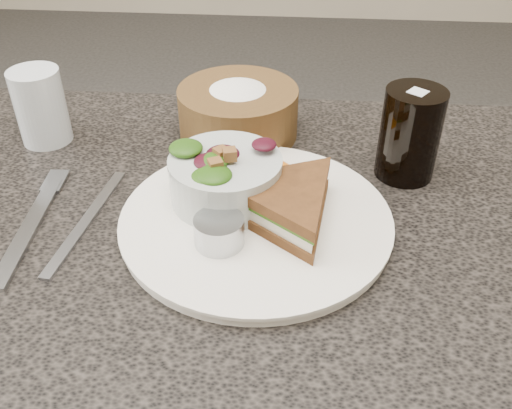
{
  "coord_description": "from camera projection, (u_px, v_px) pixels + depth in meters",
  "views": [
    {
      "loc": [
        0.1,
        -0.49,
        1.16
      ],
      "look_at": [
        0.06,
        0.02,
        0.78
      ],
      "focal_mm": 40.0,
      "sensor_mm": 36.0,
      "label": 1
    }
  ],
  "objects": [
    {
      "name": "dinner_plate",
      "position": [
        256.0,
        221.0,
        0.65
      ],
      "size": [
        0.31,
        0.31,
        0.01
      ],
      "primitive_type": "cylinder",
      "color": "white",
      "rests_on": "dining_table"
    },
    {
      "name": "dressing_ramekin",
      "position": [
        219.0,
        232.0,
        0.6
      ],
      "size": [
        0.07,
        0.07,
        0.03
      ],
      "primitive_type": "cylinder",
      "rotation": [
        0.0,
        0.0,
        -0.25
      ],
      "color": "#A6AAAF",
      "rests_on": "dinner_plate"
    },
    {
      "name": "sandwich",
      "position": [
        285.0,
        204.0,
        0.63
      ],
      "size": [
        0.23,
        0.23,
        0.04
      ],
      "primitive_type": null,
      "rotation": [
        0.0,
        0.0,
        -0.65
      ],
      "color": "#573216",
      "rests_on": "dinner_plate"
    },
    {
      "name": "water_glass",
      "position": [
        41.0,
        107.0,
        0.78
      ],
      "size": [
        0.09,
        0.09,
        0.1
      ],
      "primitive_type": "cylinder",
      "rotation": [
        0.0,
        0.0,
        0.4
      ],
      "color": "silver",
      "rests_on": "dining_table"
    },
    {
      "name": "salad_bowl",
      "position": [
        225.0,
        171.0,
        0.65
      ],
      "size": [
        0.15,
        0.15,
        0.08
      ],
      "primitive_type": null,
      "rotation": [
        0.0,
        0.0,
        0.15
      ],
      "color": "#AEB7B3",
      "rests_on": "dinner_plate"
    },
    {
      "name": "knife",
      "position": [
        87.0,
        220.0,
        0.66
      ],
      "size": [
        0.04,
        0.2,
        0.0
      ],
      "primitive_type": "cube",
      "rotation": [
        0.0,
        0.0,
        -0.13
      ],
      "color": "#A6A9B4",
      "rests_on": "dining_table"
    },
    {
      "name": "bread_basket",
      "position": [
        238.0,
        104.0,
        0.8
      ],
      "size": [
        0.22,
        0.22,
        0.1
      ],
      "primitive_type": null,
      "rotation": [
        0.0,
        0.0,
        0.37
      ],
      "color": "brown",
      "rests_on": "dining_table"
    },
    {
      "name": "fork",
      "position": [
        29.0,
        229.0,
        0.65
      ],
      "size": [
        0.03,
        0.19,
        0.01
      ],
      "primitive_type": "cube",
      "rotation": [
        0.0,
        0.0,
        0.05
      ],
      "color": "#989BA1",
      "rests_on": "dining_table"
    },
    {
      "name": "cola_glass",
      "position": [
        411.0,
        130.0,
        0.71
      ],
      "size": [
        0.08,
        0.08,
        0.13
      ],
      "primitive_type": null,
      "rotation": [
        0.0,
        0.0,
        -0.11
      ],
      "color": "black",
      "rests_on": "dining_table"
    },
    {
      "name": "orange_wedge",
      "position": [
        274.0,
        164.0,
        0.71
      ],
      "size": [
        0.08,
        0.08,
        0.02
      ],
      "primitive_type": "cone",
      "rotation": [
        0.0,
        0.0,
        0.51
      ],
      "color": "orange",
      "rests_on": "dinner_plate"
    }
  ]
}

